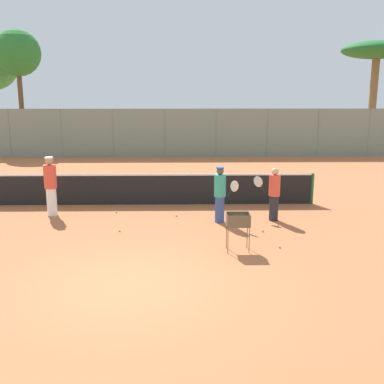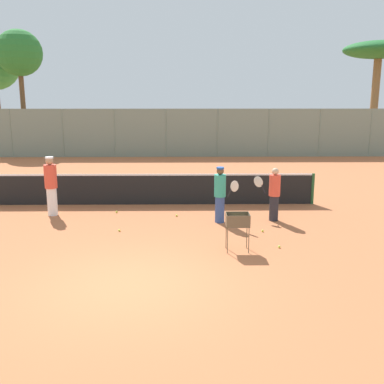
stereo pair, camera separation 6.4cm
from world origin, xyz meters
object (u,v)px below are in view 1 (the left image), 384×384
tennis_net (151,189)px  player_white_outfit (51,185)px  player_yellow_shirt (220,194)px  player_red_cap (274,194)px  ball_cart (239,223)px  parked_car (75,138)px

tennis_net → player_white_outfit: 3.32m
player_white_outfit → player_yellow_shirt: bearing=-111.2°
player_red_cap → tennis_net: bearing=2.1°
tennis_net → player_red_cap: player_red_cap is taller
ball_cart → parked_car: bearing=112.9°
player_white_outfit → parked_car: 18.16m
player_white_outfit → ball_cart: bearing=-133.1°
tennis_net → ball_cart: bearing=-62.5°
tennis_net → player_yellow_shirt: 3.11m
tennis_net → parked_car: bearing=111.5°
ball_cart → tennis_net: bearing=117.5°
player_red_cap → parked_car: 21.19m
tennis_net → parked_car: size_ratio=2.66×
player_yellow_shirt → player_white_outfit: bearing=-146.2°
tennis_net → ball_cart: size_ratio=11.96×
player_red_cap → ball_cart: 2.98m
player_red_cap → ball_cart: player_red_cap is taller
parked_car → player_white_outfit: bearing=-79.0°
player_white_outfit → player_red_cap: (6.82, -0.70, -0.13)m
player_yellow_shirt → ball_cart: bearing=-40.8°
ball_cart → player_white_outfit: bearing=148.5°
player_yellow_shirt → parked_car: (-8.67, 18.70, -0.20)m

